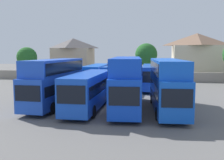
% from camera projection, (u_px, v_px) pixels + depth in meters
% --- Properties ---
extents(ground, '(140.00, 140.00, 0.00)m').
position_uv_depth(ground, '(126.00, 85.00, 42.89)').
color(ground, '#605E5B').
extents(depot_boundary_wall, '(56.00, 0.50, 1.80)m').
position_uv_depth(depot_boundary_wall, '(129.00, 76.00, 49.11)').
color(depot_boundary_wall, gray).
rests_on(depot_boundary_wall, ground).
extents(bus_1, '(3.09, 10.65, 4.78)m').
position_uv_depth(bus_1, '(55.00, 80.00, 26.15)').
color(bus_1, blue).
rests_on(bus_1, ground).
extents(bus_2, '(2.71, 11.27, 3.51)m').
position_uv_depth(bus_2, '(89.00, 88.00, 24.99)').
color(bus_2, blue).
rests_on(bus_2, ground).
extents(bus_3, '(3.41, 12.18, 5.01)m').
position_uv_depth(bus_3, '(127.00, 80.00, 24.84)').
color(bus_3, blue).
rests_on(bus_3, ground).
extents(bus_4, '(3.26, 11.66, 4.83)m').
position_uv_depth(bus_4, '(167.00, 82.00, 24.07)').
color(bus_4, blue).
rests_on(bus_4, ground).
extents(bus_5, '(2.80, 11.46, 3.54)m').
position_uv_depth(bus_5, '(97.00, 75.00, 39.92)').
color(bus_5, blue).
rests_on(bus_5, ground).
extents(bus_6, '(3.45, 12.09, 3.53)m').
position_uv_depth(bus_6, '(118.00, 75.00, 39.25)').
color(bus_6, blue).
rests_on(bus_6, ground).
extents(bus_7, '(2.71, 11.88, 3.54)m').
position_uv_depth(bus_7, '(151.00, 75.00, 38.81)').
color(bus_7, blue).
rests_on(bus_7, ground).
extents(house_terrace_left, '(8.54, 7.78, 8.61)m').
position_uv_depth(house_terrace_left, '(73.00, 57.00, 58.05)').
color(house_terrace_left, tan).
rests_on(house_terrace_left, ground).
extents(house_terrace_centre, '(10.33, 7.90, 9.48)m').
position_uv_depth(house_terrace_centre, '(196.00, 55.00, 54.61)').
color(house_terrace_centre, beige).
rests_on(house_terrace_centre, ground).
extents(tree_left_of_lot, '(3.80, 3.80, 6.46)m').
position_uv_depth(tree_left_of_lot, '(27.00, 57.00, 48.74)').
color(tree_left_of_lot, brown).
rests_on(tree_left_of_lot, ground).
extents(tree_behind_wall, '(4.34, 4.34, 7.25)m').
position_uv_depth(tree_behind_wall, '(146.00, 54.00, 50.64)').
color(tree_behind_wall, brown).
rests_on(tree_behind_wall, ground).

